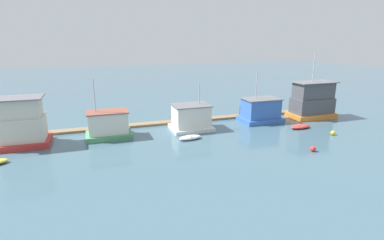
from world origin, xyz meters
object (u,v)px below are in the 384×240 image
Objects in this scene: houseboat_blue at (261,111)px; buoy_red at (313,149)px; houseboat_green at (108,125)px; dinghy_red at (300,127)px; mooring_post_far_left at (240,112)px; houseboat_white at (191,118)px; houseboat_orange at (312,101)px; dinghy_white at (190,137)px; houseboat_red at (22,124)px; buoy_yellow at (333,133)px.

buoy_red is at bearing -94.61° from houseboat_blue.
dinghy_red is at bearing -9.88° from houseboat_green.
mooring_post_far_left reaches higher than buoy_red.
houseboat_white is 8.80m from mooring_post_far_left.
mooring_post_far_left reaches higher than dinghy_red.
houseboat_green is 0.74× the size of houseboat_orange.
houseboat_orange is 20.76m from dinghy_white.
houseboat_orange is at bearing 0.20° from houseboat_white.
houseboat_white is at bearing -0.07° from houseboat_red.
buoy_red is (-0.97, -12.04, -1.28)m from houseboat_blue.
houseboat_green is at bearing 156.58° from dinghy_white.
houseboat_orange is (8.40, -0.40, 0.90)m from houseboat_blue.
dinghy_white is 1.44× the size of mooring_post_far_left.
houseboat_white is (19.15, -0.02, -0.90)m from houseboat_red.
mooring_post_far_left is 14.27m from buoy_red.
houseboat_red is 9.52× the size of buoy_red.
mooring_post_far_left is (18.64, 2.69, -0.51)m from houseboat_green.
dinghy_red is at bearing -7.35° from houseboat_red.
houseboat_red reaches higher than dinghy_red.
mooring_post_far_left is at bearing 133.63° from houseboat_blue.
buoy_red reaches higher than dinghy_white.
houseboat_orange reaches higher than dinghy_white.
houseboat_white is 17.46m from buoy_yellow.
mooring_post_far_left is (-10.48, 2.58, -1.47)m from houseboat_orange.
houseboat_green reaches higher than buoy_yellow.
houseboat_red is at bearing 179.93° from houseboat_white.
dinghy_white is at bearing -23.42° from houseboat_green.
houseboat_blue is 12.14m from buoy_red.
houseboat_blue reaches higher than houseboat_white.
houseboat_red is 30.96m from buoy_red.
buoy_red is at bearing -30.27° from houseboat_green.
mooring_post_far_left is at bearing 127.58° from dinghy_red.
dinghy_white is at bearing -159.88° from houseboat_blue.
houseboat_white is at bearing 69.94° from dinghy_white.
dinghy_white is (-1.42, -3.88, -1.30)m from houseboat_white.
houseboat_white reaches higher than mooring_post_far_left.
houseboat_blue is 2.62× the size of dinghy_white.
buoy_red is (-4.17, -7.36, 0.04)m from dinghy_red.
houseboat_blue is at bearing 1.41° from houseboat_green.
mooring_post_far_left is (9.79, 6.52, 0.74)m from dinghy_white.
houseboat_orange is (38.00, 0.04, 0.00)m from houseboat_red.
houseboat_white is at bearing -179.80° from houseboat_orange.
houseboat_orange is at bearing 67.37° from buoy_yellow.
dinghy_red is 1.48× the size of mooring_post_far_left.
dinghy_white is 13.33m from buoy_red.
houseboat_orange reaches higher than houseboat_white.
houseboat_green is 1.19× the size of houseboat_white.
dinghy_white reaches higher than dinghy_red.
houseboat_green is at bearing 170.12° from dinghy_red.
dinghy_white is at bearing 144.77° from buoy_red.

